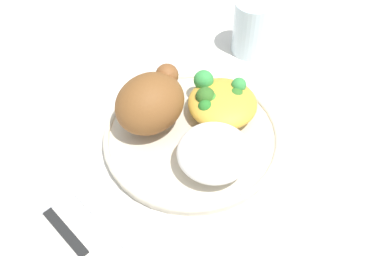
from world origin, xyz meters
The scene contains 8 objects.
ground_plane centered at (0.00, 0.00, 0.00)m, with size 2.00×2.00×0.00m, color silver.
plate centered at (0.00, 0.00, 0.01)m, with size 0.25×0.25×0.02m.
roasted_chicken centered at (-0.03, 0.05, 0.06)m, with size 0.11×0.08×0.08m.
rice_pile centered at (-0.02, -0.06, 0.04)m, with size 0.10×0.09×0.05m, color white.
mac_cheese_with_broccoli centered at (0.06, 0.01, 0.04)m, with size 0.10×0.10×0.05m.
fork centered at (-0.17, 0.01, 0.00)m, with size 0.02×0.14×0.01m.
knife centered at (-0.21, 0.04, 0.00)m, with size 0.02×0.19×0.01m.
water_glass centered at (0.21, 0.08, 0.05)m, with size 0.06×0.06×0.09m, color silver.
Camera 1 is at (-0.28, -0.29, 0.50)m, focal length 42.67 mm.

